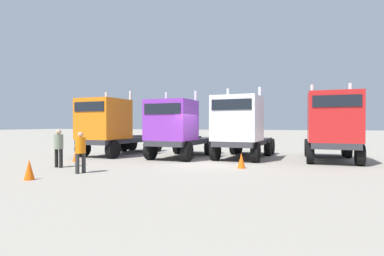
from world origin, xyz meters
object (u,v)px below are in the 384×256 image
object	(u,v)px
semi_truck_white	(240,127)
visitor_in_hivis	(80,149)
semi_truck_orange	(111,126)
traffic_cone_mid	(76,155)
visitor_with_camera	(59,145)
traffic_cone_far	(29,170)
semi_truck_red	(332,126)
traffic_cone_near	(241,161)
semi_truck_purple	(177,129)

from	to	relation	value
semi_truck_white	visitor_in_hivis	world-z (taller)	semi_truck_white
semi_truck_orange	semi_truck_white	size ratio (longest dim) A/B	1.06
semi_truck_orange	traffic_cone_mid	size ratio (longest dim) A/B	9.32
visitor_with_camera	traffic_cone_far	size ratio (longest dim) A/B	2.39
semi_truck_white	visitor_in_hivis	bearing A→B (deg)	-31.66
semi_truck_red	semi_truck_white	bearing A→B (deg)	-86.91
semi_truck_orange	semi_truck_white	bearing A→B (deg)	98.84
semi_truck_orange	visitor_with_camera	xyz separation A→B (m)	(0.69, -5.32, -0.84)
traffic_cone_mid	semi_truck_white	bearing A→B (deg)	24.68
traffic_cone_mid	visitor_in_hivis	bearing A→B (deg)	-49.03
visitor_with_camera	traffic_cone_far	bearing A→B (deg)	30.22
semi_truck_white	semi_truck_orange	bearing A→B (deg)	-80.11
visitor_in_hivis	visitor_with_camera	size ratio (longest dim) A/B	0.95
semi_truck_orange	visitor_with_camera	size ratio (longest dim) A/B	3.80
visitor_in_hivis	traffic_cone_mid	distance (m)	4.29
traffic_cone_mid	traffic_cone_far	size ratio (longest dim) A/B	0.98
semi_truck_white	traffic_cone_near	size ratio (longest dim) A/B	9.09
visitor_with_camera	traffic_cone_far	distance (m)	3.20
visitor_with_camera	traffic_cone_mid	distance (m)	2.36
semi_truck_orange	semi_truck_red	size ratio (longest dim) A/B	1.09
semi_truck_purple	visitor_in_hivis	world-z (taller)	semi_truck_purple
traffic_cone_far	semi_truck_orange	bearing A→B (deg)	103.40
semi_truck_white	semi_truck_red	distance (m)	4.76
semi_truck_red	visitor_with_camera	distance (m)	13.56
semi_truck_purple	semi_truck_white	world-z (taller)	semi_truck_white
traffic_cone_mid	traffic_cone_far	xyz separation A→B (m)	(2.03, -5.00, 0.01)
semi_truck_purple	traffic_cone_far	distance (m)	8.51
semi_truck_red	traffic_cone_far	distance (m)	14.11
semi_truck_orange	traffic_cone_far	xyz separation A→B (m)	(1.95, -8.18, -1.48)
visitor_with_camera	traffic_cone_near	world-z (taller)	visitor_with_camera
traffic_cone_near	traffic_cone_far	world-z (taller)	traffic_cone_far
semi_truck_purple	traffic_cone_near	size ratio (longest dim) A/B	8.96
traffic_cone_mid	visitor_with_camera	bearing A→B (deg)	-70.26
semi_truck_purple	visitor_with_camera	size ratio (longest dim) A/B	3.55
semi_truck_orange	semi_truck_red	distance (m)	12.82
semi_truck_orange	semi_truck_white	xyz separation A→B (m)	(8.05, 0.56, -0.01)
semi_truck_white	traffic_cone_mid	distance (m)	9.06
traffic_cone_near	traffic_cone_far	xyz separation A→B (m)	(-6.70, -5.17, 0.02)
semi_truck_purple	visitor_in_hivis	bearing A→B (deg)	-11.85
traffic_cone_near	traffic_cone_mid	bearing A→B (deg)	-178.92
traffic_cone_near	semi_truck_purple	bearing A→B (deg)	145.63
visitor_with_camera	traffic_cone_mid	size ratio (longest dim) A/B	2.45
visitor_with_camera	traffic_cone_far	world-z (taller)	visitor_with_camera
visitor_with_camera	semi_truck_white	bearing A→B (deg)	135.08
traffic_cone_mid	traffic_cone_far	bearing A→B (deg)	-67.95
semi_truck_purple	semi_truck_white	distance (m)	3.61
semi_truck_purple	visitor_with_camera	bearing A→B (deg)	-32.28
semi_truck_white	traffic_cone_far	size ratio (longest dim) A/B	8.62
semi_truck_white	traffic_cone_near	bearing A→B (deg)	15.48
visitor_with_camera	semi_truck_purple	bearing A→B (deg)	149.82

